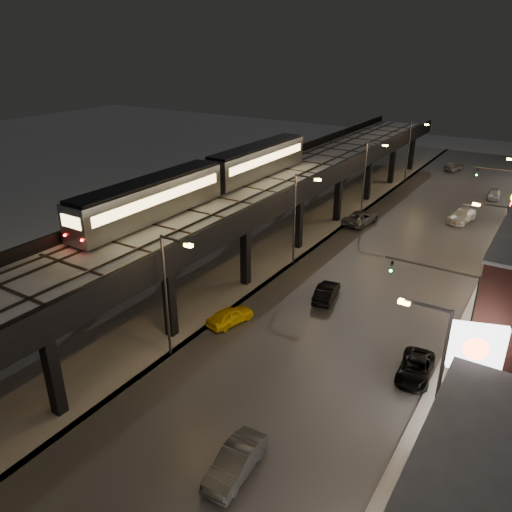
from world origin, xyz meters
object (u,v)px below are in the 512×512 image
Objects in this scene: car_onc_dark at (415,369)px; car_onc_red at (494,194)px; car_far_white at (454,166)px; car_onc_white at (462,216)px; car_mid_silver at (361,218)px; sign_citgo at (471,375)px; subway_train at (212,176)px; car_taxi at (230,316)px; car_near_white at (326,293)px; car_onc_silver at (236,463)px.

car_onc_red reaches higher than car_onc_dark.
car_onc_white is (6.54, -25.53, 0.04)m from car_far_white.
car_mid_silver is 39.67m from sign_citgo.
subway_train is 3.26× the size of sign_citgo.
car_taxi is 1.01× the size of car_onc_red.
car_onc_white is (5.45, 26.52, 0.06)m from car_near_white.
sign_citgo is at bearing -89.07° from car_onc_red.
car_mid_silver is 22.60m from car_onc_red.
car_onc_white reaches higher than car_far_white.
car_onc_red is at bearing 137.71° from car_far_white.
car_onc_silver is at bearing 140.58° from car_taxi.
car_mid_silver is at bearing 61.18° from subway_train.
car_near_white is (4.64, 7.48, 0.02)m from car_taxi.
car_taxi is at bearing 96.09° from car_mid_silver.
car_far_white is 1.07× the size of car_onc_red.
car_near_white is at bearing 109.60° from car_mid_silver.
sign_citgo is at bearing 120.15° from car_near_white.
car_near_white is 1.08× the size of car_onc_red.
subway_train is 7.86× the size of car_far_white.
car_taxi is 26.67m from car_mid_silver.
car_near_white is 0.76× the size of car_mid_silver.
car_mid_silver is 1.33× the size of car_far_white.
car_far_white is at bearing -78.94° from car_taxi.
car_onc_silver is (4.99, -71.26, 0.02)m from car_far_white.
subway_train is 25.82m from car_onc_dark.
subway_train is 32.52m from sign_citgo.
car_onc_white is at bearing -92.05° from car_taxi.
car_taxi is 0.71× the size of car_mid_silver.
car_onc_white is at bearing 90.52° from car_onc_dark.
car_onc_red is at bearing 91.19° from car_onc_white.
car_onc_silver reaches higher than car_onc_red.
car_onc_white is (9.96, 7.33, -0.02)m from car_mid_silver.
car_mid_silver reaches higher than car_far_white.
car_onc_silver is at bearing 110.23° from car_far_white.
car_far_white is 69.49m from sign_citgo.
car_taxi is 14.52m from car_onc_silver.
subway_train is at bearing 124.62° from car_onc_silver.
car_onc_dark is 33.17m from car_onc_white.
car_onc_dark is at bearing 62.73° from car_onc_silver.
car_onc_silver is at bearing 91.05° from car_near_white.
sign_citgo is (9.44, 3.64, 6.88)m from car_onc_silver.
car_near_white is 19.71m from car_mid_silver.
car_onc_dark is at bearing -21.32° from subway_train.
car_onc_white is at bearing 83.78° from car_onc_silver.
car_onc_silver is 0.44× the size of sign_citgo.
car_onc_dark is (9.33, -6.42, -0.07)m from car_near_white.
car_onc_red is at bearing 86.50° from car_onc_dark.
subway_train reaches higher than car_onc_dark.
car_onc_silver is 1.13× the size of car_onc_red.
car_mid_silver is 1.26× the size of car_onc_silver.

